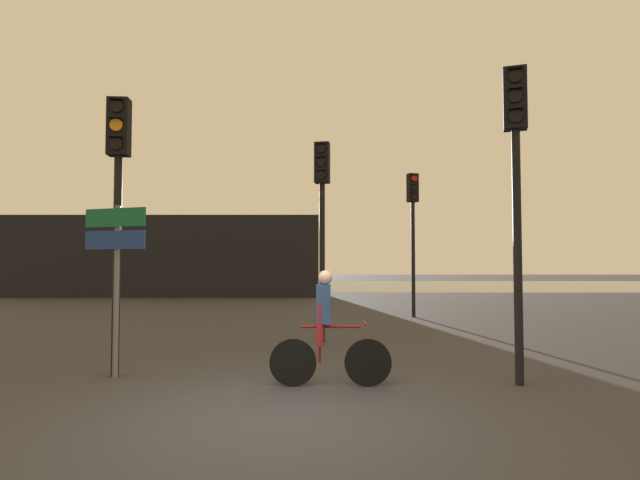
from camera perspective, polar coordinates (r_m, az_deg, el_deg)
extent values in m
plane|color=#333338|center=(5.92, -4.99, -19.60)|extent=(120.00, 120.00, 0.00)
cube|color=slate|center=(35.87, -0.92, -5.23)|extent=(80.00, 16.00, 0.01)
cube|color=black|center=(26.99, -17.05, -1.82)|extent=(15.51, 4.00, 3.98)
cylinder|color=black|center=(10.88, 0.08, -2.53)|extent=(0.12, 0.12, 3.46)
cube|color=black|center=(11.09, 0.08, 8.81)|extent=(0.36, 0.30, 0.90)
cylinder|color=black|center=(11.02, -0.05, 10.42)|extent=(0.19, 0.06, 0.19)
cube|color=black|center=(11.03, -0.07, 11.00)|extent=(0.21, 0.15, 0.02)
cylinder|color=black|center=(10.96, -0.05, 8.94)|extent=(0.19, 0.06, 0.19)
cube|color=black|center=(10.97, -0.07, 9.53)|extent=(0.21, 0.15, 0.02)
cylinder|color=black|center=(10.91, -0.05, 7.45)|extent=(0.19, 0.06, 0.19)
cube|color=black|center=(10.91, -0.07, 8.04)|extent=(0.21, 0.15, 0.02)
cylinder|color=black|center=(7.65, 21.48, -1.71)|extent=(0.12, 0.12, 3.64)
cube|color=black|center=(8.00, 21.22, 14.79)|extent=(0.38, 0.33, 0.90)
cylinder|color=black|center=(7.97, 21.23, 17.07)|extent=(0.19, 0.09, 0.19)
cube|color=black|center=(7.98, 21.23, 17.86)|extent=(0.22, 0.17, 0.02)
cylinder|color=black|center=(7.87, 21.27, 15.08)|extent=(0.19, 0.09, 0.19)
cube|color=black|center=(7.89, 21.26, 15.88)|extent=(0.22, 0.17, 0.02)
cylinder|color=black|center=(7.79, 21.30, 13.04)|extent=(0.19, 0.09, 0.19)
cube|color=black|center=(7.80, 21.30, 13.86)|extent=(0.22, 0.17, 0.02)
cylinder|color=black|center=(15.96, 10.43, -2.18)|extent=(0.12, 0.12, 3.62)
cube|color=black|center=(16.13, 10.37, 5.88)|extent=(0.37, 0.31, 0.90)
cylinder|color=red|center=(16.05, 10.57, 6.97)|extent=(0.19, 0.08, 0.19)
cube|color=black|center=(16.05, 10.59, 7.36)|extent=(0.21, 0.16, 0.02)
cylinder|color=black|center=(16.00, 10.57, 5.94)|extent=(0.19, 0.08, 0.19)
cube|color=black|center=(16.00, 10.60, 6.34)|extent=(0.21, 0.16, 0.02)
cylinder|color=black|center=(15.97, 10.58, 4.91)|extent=(0.19, 0.08, 0.19)
cube|color=black|center=(15.96, 10.61, 5.31)|extent=(0.21, 0.16, 0.02)
cylinder|color=black|center=(8.29, -22.40, -2.63)|extent=(0.12, 0.12, 3.38)
cube|color=black|center=(8.55, -22.16, 11.87)|extent=(0.34, 0.26, 0.90)
cylinder|color=black|center=(8.51, -22.41, 13.98)|extent=(0.19, 0.05, 0.19)
cube|color=black|center=(8.52, -22.44, 14.72)|extent=(0.20, 0.13, 0.02)
cylinder|color=orange|center=(8.43, -22.44, 12.08)|extent=(0.19, 0.05, 0.19)
cube|color=black|center=(8.44, -22.47, 12.84)|extent=(0.20, 0.13, 0.02)
cylinder|color=black|center=(8.36, -22.48, 10.16)|extent=(0.19, 0.05, 0.19)
cube|color=black|center=(8.37, -22.51, 10.92)|extent=(0.20, 0.13, 0.02)
cylinder|color=slate|center=(8.20, -22.42, -5.38)|extent=(0.08, 0.08, 2.60)
cube|color=#116038|center=(8.18, -22.55, 2.40)|extent=(1.05, 0.39, 0.28)
cube|color=navy|center=(8.16, -22.59, 0.02)|extent=(1.05, 0.39, 0.28)
cylinder|color=black|center=(7.20, 5.33, -13.78)|extent=(0.66, 0.04, 0.66)
cylinder|color=black|center=(7.18, -3.29, -13.81)|extent=(0.66, 0.04, 0.66)
cylinder|color=maroon|center=(7.09, 1.03, -9.87)|extent=(0.84, 0.04, 0.04)
cylinder|color=maroon|center=(7.12, -0.20, -11.67)|extent=(0.04, 0.04, 0.55)
cylinder|color=maroon|center=(7.11, 4.91, -9.43)|extent=(0.03, 0.46, 0.03)
cylinder|color=maroon|center=(6.98, -0.21, -9.57)|extent=(0.11, 0.11, 0.60)
cylinder|color=maroon|center=(7.18, -0.20, -9.37)|extent=(0.11, 0.11, 0.60)
cube|color=navy|center=(7.06, 0.21, -7.29)|extent=(0.20, 0.30, 0.54)
sphere|color=beige|center=(7.03, 0.45, -4.29)|extent=(0.20, 0.20, 0.20)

